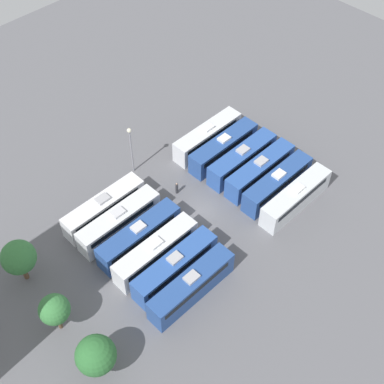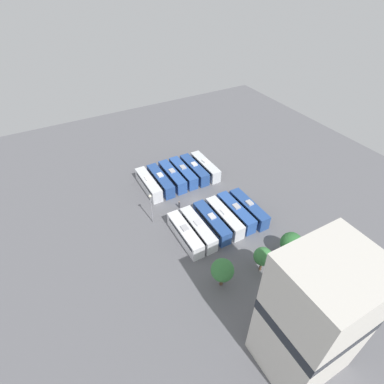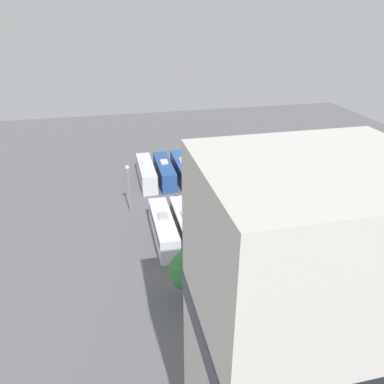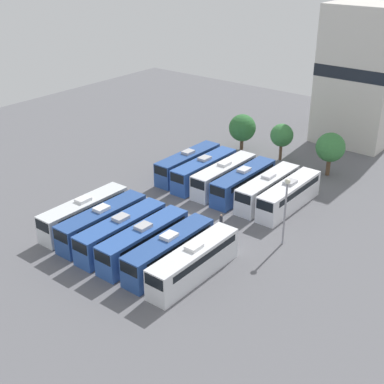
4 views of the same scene
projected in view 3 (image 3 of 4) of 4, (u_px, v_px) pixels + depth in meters
name	position (u px, v px, depth m)	size (l,w,h in m)	color
ground_plane	(204.00, 201.00, 58.11)	(111.57, 111.57, 0.00)	slate
bus_0	(234.00, 165.00, 66.65)	(2.46, 11.23, 3.56)	silver
bus_1	(217.00, 166.00, 66.20)	(2.46, 11.23, 3.56)	#284C93
bus_2	(200.00, 167.00, 65.75)	(2.46, 11.23, 3.56)	#2D56A8
bus_3	(183.00, 169.00, 65.06)	(2.46, 11.23, 3.56)	#2D56A8
bus_4	(164.00, 171.00, 64.27)	(2.46, 11.23, 3.56)	#284C93
bus_5	(146.00, 172.00, 63.70)	(2.46, 11.23, 3.56)	silver
bus_6	(276.00, 215.00, 50.65)	(2.46, 11.23, 3.56)	#284C93
bus_7	(254.00, 216.00, 50.42)	(2.46, 11.23, 3.56)	#2D56A8
bus_8	(233.00, 219.00, 49.66)	(2.46, 11.23, 3.56)	silver
bus_9	(210.00, 221.00, 49.16)	(2.46, 11.23, 3.56)	#284C93
bus_10	(186.00, 225.00, 48.25)	(2.46, 11.23, 3.56)	silver
bus_11	(163.00, 228.00, 47.70)	(2.46, 11.23, 3.56)	white
worker_person	(176.00, 199.00, 56.76)	(0.36, 0.36, 1.82)	#333338
light_pole	(128.00, 181.00, 52.24)	(0.60, 0.60, 7.55)	gray
tree_0	(327.00, 260.00, 38.78)	(4.07, 4.07, 5.48)	brown
tree_1	(267.00, 267.00, 37.29)	(3.30, 3.30, 5.39)	brown
tree_2	(189.00, 271.00, 36.36)	(3.93, 3.93, 5.98)	brown
depot_building	(295.00, 334.00, 21.01)	(11.03, 9.30, 20.85)	beige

